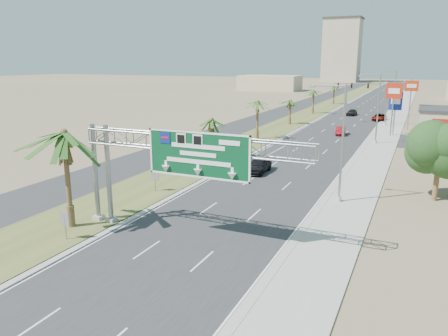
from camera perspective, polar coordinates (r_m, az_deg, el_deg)
ground at (r=23.01m, az=-15.95°, el=-17.71°), size 600.00×600.00×0.00m
road at (r=125.90m, az=18.36°, el=7.74°), size 12.00×300.00×0.02m
sidewalk_right at (r=125.29m, az=22.25°, el=7.41°), size 4.00×300.00×0.10m
median_grass at (r=127.33m, az=13.86°, el=8.12°), size 7.00×300.00×0.12m
opposing_road at (r=128.80m, az=10.77°, el=8.31°), size 8.00×300.00×0.02m
sign_gantry at (r=29.00m, az=-5.74°, el=2.27°), size 16.75×1.24×7.50m
palm_near at (r=32.25m, az=-20.21°, el=4.23°), size 5.70×5.70×8.35m
palm_row_b at (r=52.35m, az=-1.65°, el=6.20°), size 3.99×3.99×5.95m
palm_row_c at (r=66.92m, az=4.42°, el=8.49°), size 3.99×3.99×6.75m
palm_row_d at (r=84.11m, az=8.65°, el=8.61°), size 3.99×3.99×5.45m
palm_row_e at (r=102.42m, az=11.63°, el=9.77°), size 3.99×3.99×6.15m
palm_row_f at (r=126.90m, az=14.20°, el=10.19°), size 3.99×3.99×5.75m
streetlight_near at (r=37.80m, az=14.87°, el=2.47°), size 3.27×0.44×10.00m
streetlight_mid at (r=67.28m, az=19.28°, el=6.96°), size 3.27×0.44×10.00m
streetlight_far at (r=103.06m, az=21.24°, el=8.93°), size 3.27×0.44×10.00m
signal_mast at (r=87.27m, az=19.17°, el=8.48°), size 10.28×0.71×8.00m
oak_near at (r=41.33m, az=26.39°, el=2.19°), size 4.50×4.50×6.80m
median_signback_a at (r=31.24m, az=-20.08°, el=-6.46°), size 0.75×0.08×2.08m
median_signback_b at (r=40.56m, az=-9.01°, el=-1.18°), size 0.75×0.08×2.08m
tower_distant at (r=268.54m, az=15.13°, el=14.57°), size 20.00×16.00×35.00m
building_distant_left at (r=184.30m, az=6.00°, el=11.00°), size 24.00×14.00×6.00m
car_left_lane at (r=47.51m, az=4.53°, el=0.36°), size 1.97×4.77×1.62m
car_mid_lane at (r=74.40m, az=14.98°, el=4.72°), size 1.87×4.17×1.33m
car_right_lane at (r=94.82m, az=19.60°, el=6.27°), size 2.70×5.06×1.35m
car_far at (r=101.81m, az=16.35°, el=6.95°), size 2.10×4.50×1.27m
pole_sign_red_near at (r=74.80m, az=21.31°, el=9.00°), size 2.40×0.35×8.62m
pole_sign_blue at (r=76.14m, az=21.51°, el=7.98°), size 2.01×0.38×7.31m
pole_sign_red_far at (r=82.74m, az=23.26°, el=9.32°), size 2.22×0.60×8.76m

